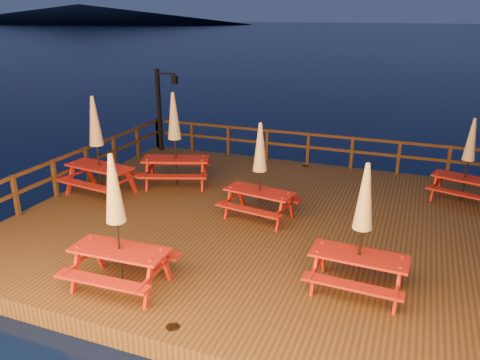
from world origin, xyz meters
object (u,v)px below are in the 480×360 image
(picnic_table_0, at_px, (175,138))
(picnic_table_1, at_px, (260,170))
(lamp_post, at_px, (163,103))
(picnic_table_2, at_px, (468,159))

(picnic_table_0, height_order, picnic_table_1, picnic_table_0)
(lamp_post, bearing_deg, picnic_table_0, -54.86)
(picnic_table_1, bearing_deg, picnic_table_0, 164.86)
(picnic_table_2, bearing_deg, picnic_table_1, -131.62)
(picnic_table_1, xyz_separation_m, picnic_table_2, (4.82, 3.04, -0.07))
(picnic_table_0, bearing_deg, picnic_table_2, -8.23)
(lamp_post, relative_size, picnic_table_1, 1.22)
(lamp_post, distance_m, picnic_table_1, 6.98)
(picnic_table_0, bearing_deg, lamp_post, 105.11)
(lamp_post, bearing_deg, picnic_table_2, -8.30)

